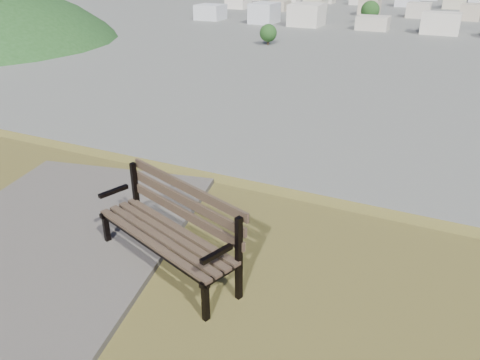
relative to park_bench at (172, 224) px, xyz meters
The scene contains 2 objects.
park_bench is the anchor object (origin of this frame).
gravel_patch 1.80m from the park_bench, behind, with size 3.06×4.37×0.09m, color #57534B.
Camera 1 is at (1.33, -1.98, 28.37)m, focal length 35.00 mm.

